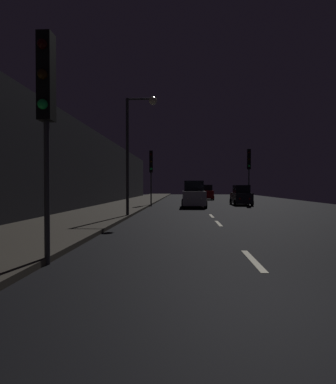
{
  "coord_description": "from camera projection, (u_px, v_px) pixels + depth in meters",
  "views": [
    {
      "loc": [
        -1.59,
        -4.4,
        1.71
      ],
      "look_at": [
        -2.92,
        21.49,
        1.28
      ],
      "focal_mm": 29.73,
      "sensor_mm": 36.0,
      "label": 1
    }
  ],
  "objects": [
    {
      "name": "car_distant_taillights",
      "position": [
        206.0,
        193.0,
        41.8
      ],
      "size": [
        1.8,
        3.9,
        1.96
      ],
      "rotation": [
        0.0,
        0.0,
        1.57
      ],
      "color": "maroon",
      "rests_on": "ground"
    },
    {
      "name": "lane_centerline",
      "position": [
        214.0,
        219.0,
        16.88
      ],
      "size": [
        0.16,
        21.88,
        0.01
      ],
      "color": "beige",
      "rests_on": "ground"
    },
    {
      "name": "traffic_light_near_left",
      "position": [
        46.0,
        96.0,
        6.89
      ],
      "size": [
        0.31,
        0.46,
        5.04
      ],
      "rotation": [
        0.0,
        0.0,
        -1.57
      ],
      "color": "#38383A",
      "rests_on": "ground"
    },
    {
      "name": "building_facade_left",
      "position": [
        88.0,
        169.0,
        25.74
      ],
      "size": [
        0.8,
        63.0,
        6.37
      ],
      "primitive_type": "cube",
      "color": "black",
      "rests_on": "ground"
    },
    {
      "name": "car_parked_right_far",
      "position": [
        241.0,
        196.0,
        29.47
      ],
      "size": [
        1.7,
        3.69,
        1.86
      ],
      "rotation": [
        0.0,
        0.0,
        1.57
      ],
      "color": "black",
      "rests_on": "ground"
    },
    {
      "name": "traffic_light_far_left",
      "position": [
        151.0,
        166.0,
        27.73
      ],
      "size": [
        0.34,
        0.47,
        4.86
      ],
      "rotation": [
        0.0,
        0.0,
        -1.47
      ],
      "color": "#38383A",
      "rests_on": "ground"
    },
    {
      "name": "streetlamp_overhead",
      "position": [
        136.0,
        137.0,
        17.28
      ],
      "size": [
        1.7,
        0.44,
        6.59
      ],
      "color": "#2D2D30",
      "rests_on": "ground"
    },
    {
      "name": "ground",
      "position": [
        202.0,
        206.0,
        28.81
      ],
      "size": [
        25.99,
        84.0,
        0.02
      ],
      "primitive_type": "cube",
      "color": "black"
    },
    {
      "name": "sidewalk_left",
      "position": [
        128.0,
        205.0,
        29.15
      ],
      "size": [
        4.4,
        84.0,
        0.15
      ],
      "primitive_type": "cube",
      "color": "#38332B",
      "rests_on": "ground"
    },
    {
      "name": "car_approaching_headlights",
      "position": [
        194.0,
        195.0,
        26.39
      ],
      "size": [
        2.02,
        4.37,
        2.2
      ],
      "rotation": [
        0.0,
        0.0,
        -1.57
      ],
      "color": "silver",
      "rests_on": "ground"
    },
    {
      "name": "traffic_light_far_right",
      "position": [
        249.0,
        164.0,
        29.85
      ],
      "size": [
        0.31,
        0.46,
        5.25
      ],
      "rotation": [
        0.0,
        0.0,
        -1.59
      ],
      "color": "#38383A",
      "rests_on": "ground"
    }
  ]
}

